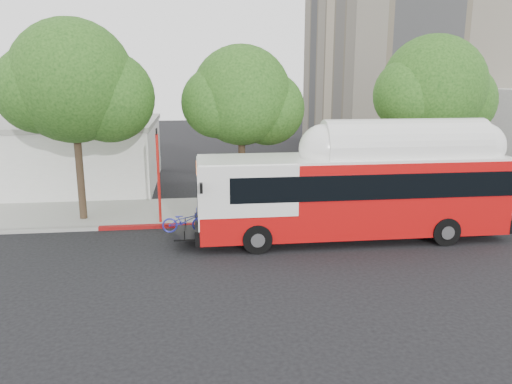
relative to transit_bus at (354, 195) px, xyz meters
The scene contains 10 objects.
ground 4.18m from the transit_bus, 160.71° to the right, with size 120.00×120.00×0.00m, color black.
sidewalk 6.61m from the transit_bus, 123.30° to the left, with size 60.00×5.00×0.15m, color gray.
curb_strip 4.79m from the transit_bus, 142.28° to the left, with size 60.00×0.30×0.15m, color gray.
red_curb_segment 7.26m from the transit_bus, 157.47° to the left, with size 10.00×0.32×0.16m, color maroon.
street_tree_left 13.57m from the transit_bus, 160.10° to the left, with size 6.67×5.80×9.74m.
street_tree_mid 7.44m from the transit_bus, 130.00° to the left, with size 5.75×5.00×8.62m.
street_tree_right 8.68m from the transit_bus, 37.89° to the left, with size 6.21×5.40×9.18m.
low_commercial_bldg 21.65m from the transit_bus, 143.80° to the left, with size 16.20×10.20×4.25m.
transit_bus is the anchor object (origin of this frame).
signal_pole 9.19m from the transit_bus, 159.87° to the left, with size 0.13×0.44×4.69m.
Camera 1 is at (-3.43, -19.30, 7.20)m, focal length 35.00 mm.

